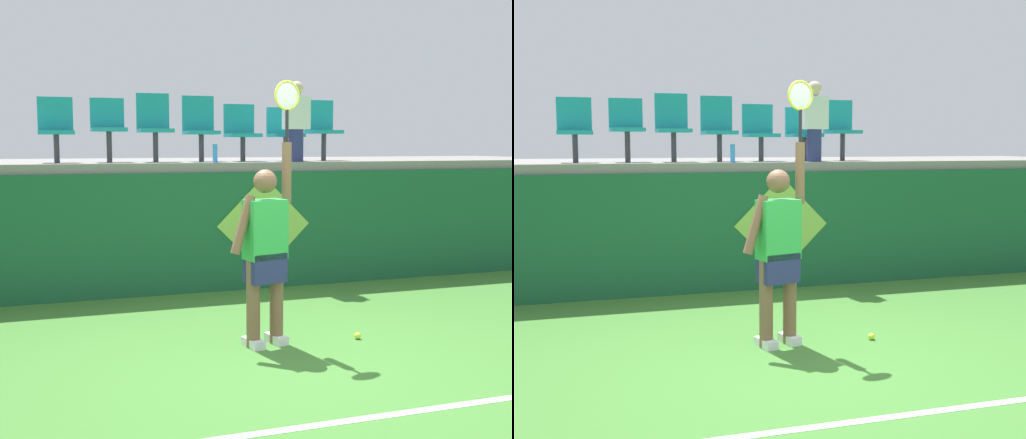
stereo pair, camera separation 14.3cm
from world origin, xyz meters
The scene contains 16 objects.
ground_plane centered at (0.00, 0.00, 0.00)m, with size 40.00×40.00×0.00m, color #3D752D.
court_back_wall centered at (0.00, 3.12, 0.77)m, with size 12.49×0.20×1.54m, color #195633.
spectator_platform centered at (0.00, 4.60, 1.60)m, with size 12.49×3.05×0.12m, color gray.
court_baseline_stripe centered at (0.00, -1.12, 0.00)m, with size 11.24×0.08×0.01m, color white.
tennis_player centered at (-0.08, 0.69, 0.93)m, with size 0.74×0.34×2.49m.
tennis_ball centered at (0.84, 0.58, 0.03)m, with size 0.07×0.07×0.07m, color #D1E533.
water_bottle centered at (0.08, 3.19, 1.78)m, with size 0.06×0.06×0.24m, color #338CE5.
stadium_chair_0 centered at (-1.86, 3.75, 2.12)m, with size 0.44×0.42×0.84m.
stadium_chair_1 centered at (-1.21, 3.75, 2.14)m, with size 0.44×0.42×0.84m.
stadium_chair_2 centered at (-0.60, 3.75, 2.17)m, with size 0.44×0.42×0.91m.
stadium_chair_3 centered at (0.02, 3.76, 2.15)m, with size 0.44×0.42×0.89m.
stadium_chair_4 centered at (0.60, 3.75, 2.09)m, with size 0.44×0.42×0.79m.
stadium_chair_5 centered at (1.24, 3.74, 2.08)m, with size 0.44×0.42×0.76m.
stadium_chair_6 centered at (1.82, 3.75, 2.15)m, with size 0.44×0.42×0.87m.
spectator_0 centered at (1.24, 3.28, 2.22)m, with size 0.34×0.20×1.07m.
wall_signage_mount centered at (0.69, 3.01, 0.00)m, with size 1.27×0.01×1.48m.
Camera 2 is at (-1.89, -5.08, 1.90)m, focal length 45.96 mm.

